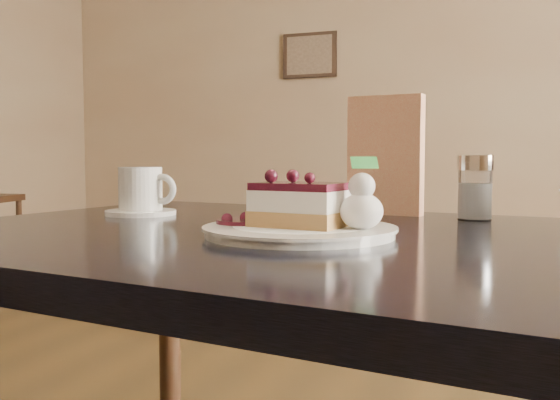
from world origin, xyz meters
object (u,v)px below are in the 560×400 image
(main_table, at_px, (315,287))
(dessert_plate, at_px, (300,232))
(cheesecake_slice, at_px, (300,205))
(coffee_set, at_px, (142,194))

(main_table, height_order, dessert_plate, dessert_plate)
(main_table, bearing_deg, dessert_plate, -90.00)
(cheesecake_slice, bearing_deg, coffee_set, 160.83)
(coffee_set, bearing_deg, cheesecake_slice, -27.46)
(cheesecake_slice, bearing_deg, main_table, 90.00)
(main_table, xyz_separation_m, cheesecake_slice, (-0.01, -0.05, 0.11))
(dessert_plate, relative_size, coffee_set, 1.83)
(dessert_plate, height_order, coffee_set, coffee_set)
(dessert_plate, xyz_separation_m, coffee_set, (-0.34, 0.18, 0.03))
(dessert_plate, bearing_deg, coffee_set, 152.54)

